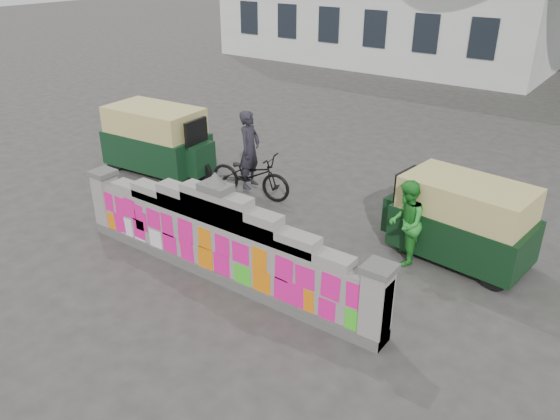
{
  "coord_description": "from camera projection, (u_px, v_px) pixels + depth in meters",
  "views": [
    {
      "loc": [
        5.69,
        -6.03,
        5.31
      ],
      "look_at": [
        0.58,
        1.0,
        1.1
      ],
      "focal_mm": 35.0,
      "sensor_mm": 36.0,
      "label": 1
    }
  ],
  "objects": [
    {
      "name": "ground",
      "position": [
        221.0,
        277.0,
        9.72
      ],
      "size": [
        100.0,
        100.0,
        0.0
      ],
      "primitive_type": "plane",
      "color": "#383533",
      "rests_on": "ground"
    },
    {
      "name": "parapet_wall",
      "position": [
        218.0,
        240.0,
        9.39
      ],
      "size": [
        6.48,
        0.44,
        2.01
      ],
      "color": "#4C4C49",
      "rests_on": "ground"
    },
    {
      "name": "cyclist_bike",
      "position": [
        250.0,
        175.0,
        12.64
      ],
      "size": [
        2.11,
        1.04,
        1.06
      ],
      "primitive_type": "imported",
      "rotation": [
        0.0,
        0.0,
        1.74
      ],
      "color": "black",
      "rests_on": "ground"
    },
    {
      "name": "cyclist_rider",
      "position": [
        250.0,
        160.0,
        12.48
      ],
      "size": [
        0.54,
        0.72,
        1.8
      ],
      "primitive_type": "imported",
      "rotation": [
        0.0,
        0.0,
        1.74
      ],
      "color": "#232129",
      "rests_on": "ground"
    },
    {
      "name": "pedestrian",
      "position": [
        406.0,
        223.0,
        9.85
      ],
      "size": [
        0.84,
        0.94,
        1.61
      ],
      "primitive_type": "imported",
      "rotation": [
        0.0,
        0.0,
        -1.21
      ],
      "color": "green",
      "rests_on": "ground"
    },
    {
      "name": "rickshaw_left",
      "position": [
        158.0,
        139.0,
        13.95
      ],
      "size": [
        3.08,
        1.59,
        1.68
      ],
      "rotation": [
        0.0,
        0.0,
        0.07
      ],
      "color": "black",
      "rests_on": "ground"
    },
    {
      "name": "rickshaw_right",
      "position": [
        460.0,
        219.0,
        9.98
      ],
      "size": [
        2.88,
        1.58,
        1.56
      ],
      "rotation": [
        0.0,
        0.0,
        3.03
      ],
      "color": "black",
      "rests_on": "ground"
    }
  ]
}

